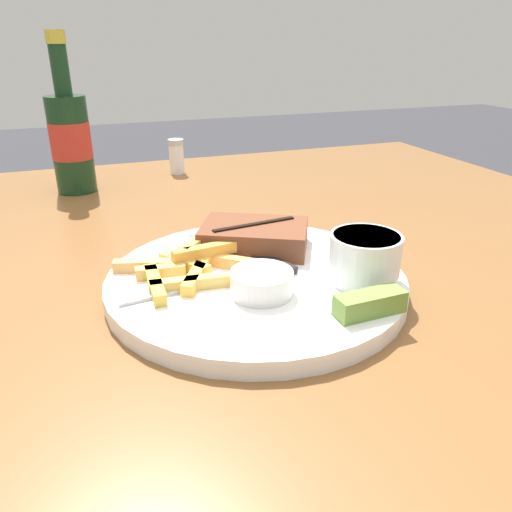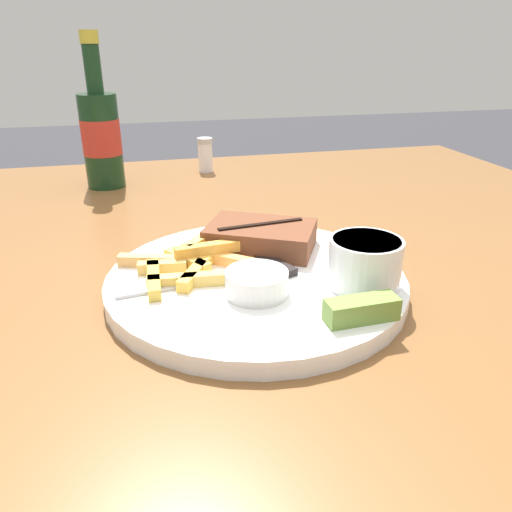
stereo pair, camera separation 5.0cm
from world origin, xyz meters
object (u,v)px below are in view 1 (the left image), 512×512
Objects in this scene: pickle_spear at (370,304)px; fork_utensil at (181,289)px; dipping_sauce_cup at (262,281)px; beer_bottle at (70,138)px; knife_utensil at (249,255)px; salt_shaker at (176,156)px; steak_portion at (254,237)px; coleslaw_cup at (365,255)px; dinner_plate at (256,282)px.

pickle_spear is 0.18m from fork_utensil.
beer_bottle is at bearing 107.20° from dipping_sauce_cup.
salt_shaker reaches higher than knife_utensil.
steak_portion is 0.11m from dipping_sauce_cup.
beer_bottle is at bearing 117.41° from coleslaw_cup.
pickle_spear is 0.41× the size of knife_utensil.
dinner_plate is 0.08m from fork_utensil.
beer_bottle is 3.88× the size of salt_shaker.
pickle_spear is 0.48× the size of fork_utensil.
coleslaw_cup reaches higher than knife_utensil.
dipping_sauce_cup is (-0.01, -0.04, 0.02)m from dinner_plate.
knife_utensil is 0.46m from salt_shaker.
knife_utensil is at bearing 80.36° from dinner_plate.
coleslaw_cup is at bearing -82.65° from salt_shaker.
dinner_plate is at bearing 120.96° from pickle_spear.
knife_utensil is 0.44m from beer_bottle.
dipping_sauce_cup is 0.08m from fork_utensil.
salt_shaker reaches higher than pickle_spear.
pickle_spear is (0.04, -0.17, -0.00)m from steak_portion.
dipping_sauce_cup is (-0.03, -0.11, -0.00)m from steak_portion.
steak_portion is 0.13m from fork_utensil.
beer_bottle is (-0.08, 0.46, 0.07)m from fork_utensil.
salt_shaker reaches higher than steak_portion.
dipping_sauce_cup is at bearing 138.45° from pickle_spear.
dipping_sauce_cup reaches higher than knife_utensil.
knife_utensil is at bearing 23.82° from fork_utensil.
beer_bottle reaches higher than steak_portion.
steak_portion is 2.36× the size of dipping_sauce_cup.
coleslaw_cup is at bearing -27.53° from dinner_plate.
salt_shaker is (0.02, 0.46, 0.01)m from knife_utensil.
pickle_spear is at bearing -41.55° from dipping_sauce_cup.
knife_utensil is at bearing 78.60° from dipping_sauce_cup.
coleslaw_cup is 1.08× the size of pickle_spear.
dipping_sauce_cup is at bearing -32.01° from fork_utensil.
salt_shaker is at bearing -25.59° from knife_utensil.
dipping_sauce_cup is 0.24× the size of beer_bottle.
coleslaw_cup is 1.08× the size of salt_shaker.
beer_bottle is at bearing 115.59° from steak_portion.
fork_utensil is (-0.08, -0.01, 0.01)m from dinner_plate.
steak_portion is 2.17× the size of salt_shaker.
knife_utensil is (0.01, 0.04, 0.01)m from dinner_plate.
beer_bottle is (-0.17, 0.40, 0.07)m from knife_utensil.
fork_utensil is 0.53× the size of beer_bottle.
salt_shaker reaches higher than dinner_plate.
beer_bottle reaches higher than knife_utensil.
salt_shaker is (0.02, 0.51, 0.02)m from dinner_plate.
beer_bottle is (-0.16, 0.45, 0.08)m from dinner_plate.
fork_utensil is at bearing 167.30° from coleslaw_cup.
fork_utensil is at bearing 155.24° from dipping_sauce_cup.
fork_utensil is (-0.18, 0.04, -0.03)m from coleslaw_cup.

